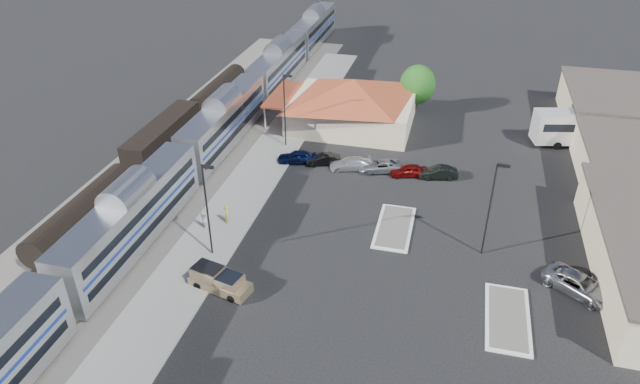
% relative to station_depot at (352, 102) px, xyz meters
% --- Properties ---
extents(ground, '(280.00, 280.00, 0.00)m').
position_rel_station_depot_xyz_m(ground, '(4.56, -24.00, -3.13)').
color(ground, black).
rests_on(ground, ground).
extents(railbed, '(16.00, 100.00, 0.12)m').
position_rel_station_depot_xyz_m(railbed, '(-16.44, -16.00, -3.07)').
color(railbed, '#4C4944').
rests_on(railbed, ground).
extents(platform, '(5.50, 92.00, 0.18)m').
position_rel_station_depot_xyz_m(platform, '(-7.44, -18.00, -3.04)').
color(platform, gray).
rests_on(platform, ground).
extents(passenger_train, '(3.00, 104.00, 5.55)m').
position_rel_station_depot_xyz_m(passenger_train, '(-13.44, -9.54, -0.26)').
color(passenger_train, silver).
rests_on(passenger_train, ground).
extents(freight_cars, '(2.80, 46.00, 4.00)m').
position_rel_station_depot_xyz_m(freight_cars, '(-19.44, -13.44, -1.21)').
color(freight_cars, black).
rests_on(freight_cars, ground).
extents(station_depot, '(18.35, 12.24, 6.20)m').
position_rel_station_depot_xyz_m(station_depot, '(0.00, 0.00, 0.00)').
color(station_depot, beige).
rests_on(station_depot, ground).
extents(traffic_island_south, '(3.30, 7.50, 0.21)m').
position_rel_station_depot_xyz_m(traffic_island_south, '(8.56, -22.00, -3.03)').
color(traffic_island_south, silver).
rests_on(traffic_island_south, ground).
extents(traffic_island_north, '(3.30, 7.50, 0.21)m').
position_rel_station_depot_xyz_m(traffic_island_north, '(18.56, -32.00, -3.03)').
color(traffic_island_north, silver).
rests_on(traffic_island_north, ground).
extents(lamp_plat_s, '(1.08, 0.25, 9.00)m').
position_rel_station_depot_xyz_m(lamp_plat_s, '(-6.34, -30.00, 2.21)').
color(lamp_plat_s, black).
rests_on(lamp_plat_s, ground).
extents(lamp_plat_n, '(1.08, 0.25, 9.00)m').
position_rel_station_depot_xyz_m(lamp_plat_n, '(-6.34, -8.00, 2.21)').
color(lamp_plat_n, black).
rests_on(lamp_plat_n, ground).
extents(lamp_lot, '(1.08, 0.25, 9.00)m').
position_rel_station_depot_xyz_m(lamp_lot, '(16.66, -24.00, 2.21)').
color(lamp_lot, black).
rests_on(lamp_lot, ground).
extents(tree_depot, '(4.71, 4.71, 6.63)m').
position_rel_station_depot_xyz_m(tree_depot, '(7.56, 6.00, 0.89)').
color(tree_depot, '#382314').
rests_on(tree_depot, ground).
extents(pickup_truck, '(5.46, 3.02, 1.78)m').
position_rel_station_depot_xyz_m(pickup_truck, '(-3.94, -34.11, -2.29)').
color(pickup_truck, tan).
rests_on(pickup_truck, ground).
extents(suv, '(6.18, 5.38, 1.58)m').
position_rel_station_depot_xyz_m(suv, '(24.10, -27.45, -2.34)').
color(suv, '#979A9F').
rests_on(suv, ground).
extents(coach_bus, '(13.37, 5.72, 4.19)m').
position_rel_station_depot_xyz_m(coach_bus, '(28.56, 1.25, -0.72)').
color(coach_bus, silver).
rests_on(coach_bus, ground).
extents(person_a, '(0.53, 0.72, 1.84)m').
position_rel_station_depot_xyz_m(person_a, '(-6.97, -25.17, -2.03)').
color(person_a, gold).
rests_on(person_a, platform).
extents(person_b, '(0.92, 1.01, 1.70)m').
position_rel_station_depot_xyz_m(person_b, '(-8.76, -26.60, -2.10)').
color(person_b, silver).
rests_on(person_b, platform).
extents(parked_car_a, '(4.64, 2.74, 1.48)m').
position_rel_station_depot_xyz_m(parked_car_a, '(-3.94, -11.67, -2.39)').
color(parked_car_a, '#0C153C').
rests_on(parked_car_a, ground).
extents(parked_car_b, '(4.11, 2.57, 1.28)m').
position_rel_station_depot_xyz_m(parked_car_b, '(-0.96, -11.37, -2.49)').
color(parked_car_b, black).
rests_on(parked_car_b, ground).
extents(parked_car_c, '(4.96, 3.09, 1.34)m').
position_rel_station_depot_xyz_m(parked_car_c, '(2.24, -11.67, -2.46)').
color(parked_car_c, silver).
rests_on(parked_car_c, ground).
extents(parked_car_d, '(5.18, 3.51, 1.32)m').
position_rel_station_depot_xyz_m(parked_car_d, '(5.44, -11.37, -2.47)').
color(parked_car_d, '#93959B').
rests_on(parked_car_d, ground).
extents(parked_car_e, '(4.24, 2.55, 1.35)m').
position_rel_station_depot_xyz_m(parked_car_e, '(8.64, -11.67, -2.46)').
color(parked_car_e, maroon).
rests_on(parked_car_e, ground).
extents(parked_car_f, '(4.32, 2.31, 1.35)m').
position_rel_station_depot_xyz_m(parked_car_f, '(11.84, -11.37, -2.45)').
color(parked_car_f, black).
rests_on(parked_car_f, ground).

